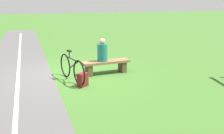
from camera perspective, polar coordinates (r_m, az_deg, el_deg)
The scene contains 5 objects.
ground_plane at distance 8.81m, azimuth -9.57°, elevation -1.70°, with size 80.00×80.00×0.00m, color #3D6B28.
bench at distance 8.77m, azimuth -1.33°, elevation 0.50°, with size 1.65×0.58×0.44m.
person_seated at distance 8.63m, azimuth -2.11°, elevation 3.42°, with size 0.36×0.36×0.76m.
bicycle at distance 8.01m, azimuth -8.78°, elevation -0.32°, with size 0.48×1.77×0.94m.
backpack at distance 7.55m, azimuth -6.45°, elevation -2.80°, with size 0.35×0.33×0.39m.
Camera 1 is at (1.11, 8.39, 2.43)m, focal length 41.85 mm.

